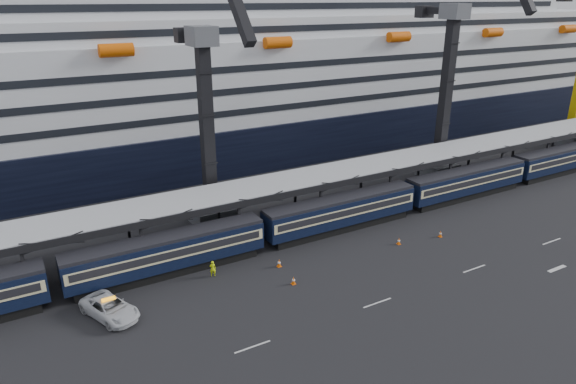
% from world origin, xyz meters
% --- Properties ---
extents(ground, '(260.00, 260.00, 0.00)m').
position_xyz_m(ground, '(0.00, 0.00, 0.00)').
color(ground, black).
rests_on(ground, ground).
extents(lane_markings, '(111.00, 4.27, 0.02)m').
position_xyz_m(lane_markings, '(8.15, -5.23, 0.01)').
color(lane_markings, beige).
rests_on(lane_markings, ground).
extents(train, '(133.05, 3.00, 4.05)m').
position_xyz_m(train, '(-4.65, 10.00, 2.20)').
color(train, black).
rests_on(train, ground).
extents(canopy, '(130.00, 6.25, 5.53)m').
position_xyz_m(canopy, '(0.00, 14.00, 5.25)').
color(canopy, '#989AA0').
rests_on(canopy, ground).
extents(cruise_ship, '(214.09, 28.84, 34.00)m').
position_xyz_m(cruise_ship, '(-1.08, 45.99, 12.34)').
color(cruise_ship, black).
rests_on(cruise_ship, ground).
extents(crane_dark_near, '(4.50, 17.75, 35.08)m').
position_xyz_m(crane_dark_near, '(-20.00, 18.59, 11.93)').
color(crane_dark_near, '#4A4C51').
rests_on(crane_dark_near, ground).
extents(crane_dark_mid, '(4.50, 18.24, 39.64)m').
position_xyz_m(crane_dark_mid, '(15.00, 17.59, 13.36)').
color(crane_dark_mid, '#4A4C51').
rests_on(crane_dark_mid, ground).
extents(pickup_truck, '(4.59, 6.28, 1.59)m').
position_xyz_m(pickup_truck, '(-34.44, 5.41, 0.79)').
color(pickup_truck, silver).
rests_on(pickup_truck, ground).
extents(worker, '(0.67, 0.54, 1.60)m').
position_xyz_m(worker, '(-24.61, 7.35, 0.80)').
color(worker, '#CDE80C').
rests_on(worker, ground).
extents(traffic_cone_b, '(0.40, 0.40, 0.80)m').
position_xyz_m(traffic_cone_b, '(-18.72, 2.30, 0.40)').
color(traffic_cone_b, '#E05507').
rests_on(traffic_cone_b, ground).
extents(traffic_cone_c, '(0.42, 0.42, 0.84)m').
position_xyz_m(traffic_cone_c, '(-18.29, 5.82, 0.41)').
color(traffic_cone_c, '#E05507').
rests_on(traffic_cone_c, ground).
extents(traffic_cone_d, '(0.39, 0.39, 0.78)m').
position_xyz_m(traffic_cone_d, '(-4.82, 3.75, 0.38)').
color(traffic_cone_d, '#E05507').
rests_on(traffic_cone_d, ground).
extents(traffic_cone_e, '(0.38, 0.38, 0.76)m').
position_xyz_m(traffic_cone_e, '(0.36, 2.85, 0.38)').
color(traffic_cone_e, '#E05507').
rests_on(traffic_cone_e, ground).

